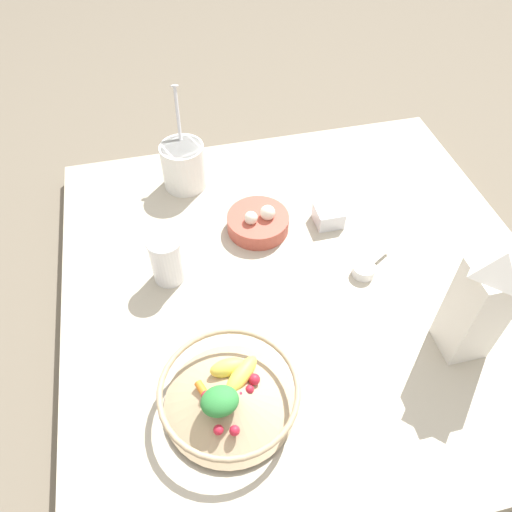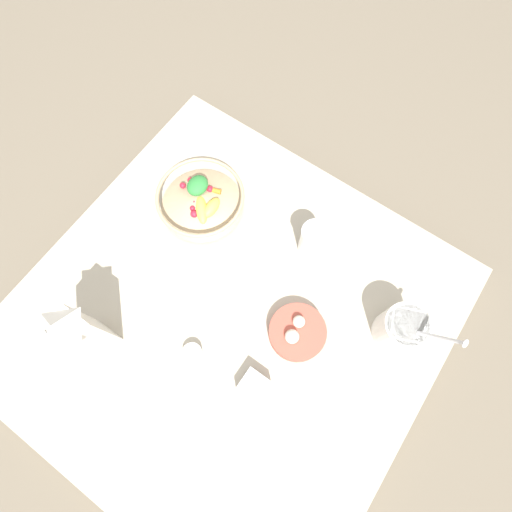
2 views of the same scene
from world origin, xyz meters
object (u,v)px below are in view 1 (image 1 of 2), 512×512
object	(u,v)px
milk_carton	(480,303)
yogurt_tub	(183,163)
fruit_bowl	(229,395)
garlic_bowl	(258,222)
drinking_cup	(167,258)
spice_jar	(328,216)

from	to	relation	value
milk_carton	yogurt_tub	world-z (taller)	milk_carton
fruit_bowl	garlic_bowl	size ratio (longest dim) A/B	1.69
yogurt_tub	milk_carton	bearing A→B (deg)	-143.01
drinking_cup	spice_jar	xyz separation A→B (m)	(0.08, -0.37, -0.04)
drinking_cup	garlic_bowl	world-z (taller)	drinking_cup
milk_carton	spice_jar	xyz separation A→B (m)	(0.36, 0.13, -0.11)
drinking_cup	spice_jar	distance (m)	0.38
drinking_cup	garlic_bowl	distance (m)	0.23
fruit_bowl	spice_jar	size ratio (longest dim) A/B	3.92
fruit_bowl	drinking_cup	distance (m)	0.31
spice_jar	garlic_bowl	size ratio (longest dim) A/B	0.43
spice_jar	garlic_bowl	distance (m)	0.16
yogurt_tub	spice_jar	bearing A→B (deg)	-125.04
yogurt_tub	garlic_bowl	bearing A→B (deg)	-144.55
fruit_bowl	spice_jar	xyz separation A→B (m)	(0.38, -0.30, -0.02)
fruit_bowl	milk_carton	bearing A→B (deg)	-87.13
spice_jar	drinking_cup	bearing A→B (deg)	101.81
fruit_bowl	yogurt_tub	distance (m)	0.59
yogurt_tub	drinking_cup	world-z (taller)	yogurt_tub
fruit_bowl	drinking_cup	size ratio (longest dim) A/B	2.12
fruit_bowl	yogurt_tub	xyz separation A→B (m)	(0.59, -0.01, 0.02)
milk_carton	fruit_bowl	bearing A→B (deg)	92.87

